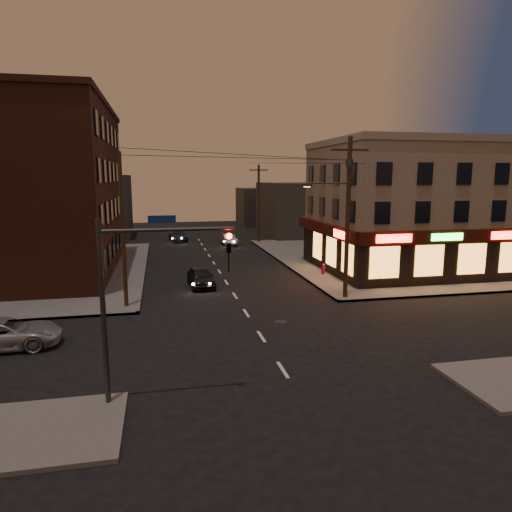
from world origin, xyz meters
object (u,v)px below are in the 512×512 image
object	(u,v)px
sedan_far	(178,235)
fire_hydrant	(323,268)
suv_cross	(4,334)
sedan_mid	(228,239)
sedan_near	(201,277)

from	to	relation	value
sedan_far	fire_hydrant	xyz separation A→B (m)	(10.38, -22.79, -0.08)
suv_cross	sedan_mid	world-z (taller)	suv_cross
sedan_near	sedan_far	size ratio (longest dim) A/B	0.86
sedan_far	sedan_near	bearing A→B (deg)	-94.03
suv_cross	sedan_far	distance (m)	35.68
suv_cross	fire_hydrant	xyz separation A→B (m)	(19.61, 11.67, -0.07)
sedan_near	fire_hydrant	distance (m)	9.88
sedan_near	sedan_far	world-z (taller)	sedan_near
suv_cross	sedan_near	size ratio (longest dim) A/B	1.21
sedan_mid	fire_hydrant	xyz separation A→B (m)	(4.81, -18.34, -0.01)
sedan_near	sedan_mid	distance (m)	20.46
sedan_mid	fire_hydrant	bearing A→B (deg)	-81.81
sedan_mid	fire_hydrant	world-z (taller)	sedan_mid
sedan_near	sedan_mid	world-z (taller)	sedan_near
suv_cross	sedan_far	size ratio (longest dim) A/B	1.04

